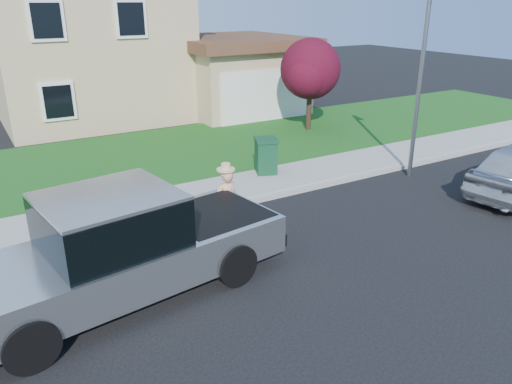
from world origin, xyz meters
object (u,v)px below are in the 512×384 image
Objects in this scene: ornamental_tree at (311,72)px; trash_bin at (266,155)px; pickup_truck at (121,249)px; woman at (227,201)px; street_lamp at (422,74)px.

ornamental_tree is 3.41× the size of trash_bin.
pickup_truck is at bearing -141.69° from ornamental_tree.
woman reaches higher than trash_bin.
woman is 0.31× the size of street_lamp.
trash_bin is at bearing -139.23° from woman.
ornamental_tree is (10.72, 8.47, 1.54)m from pickup_truck.
pickup_truck reaches higher than woman.
woman is at bearing -113.46° from trash_bin.
street_lamp is at bearing -179.20° from woman.
pickup_truck is 3.74× the size of woman.
street_lamp is at bearing -9.42° from trash_bin.
trash_bin is at bearing 28.46° from pickup_truck.
pickup_truck is at bearing -122.07° from trash_bin.
pickup_truck is 6.01× the size of trash_bin.
pickup_truck is 7.45m from trash_bin.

